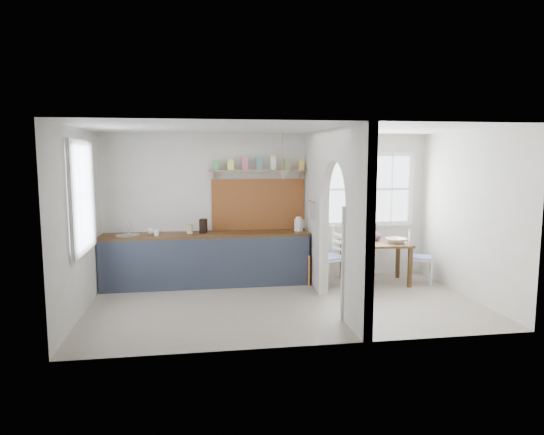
{
  "coord_description": "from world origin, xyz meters",
  "views": [
    {
      "loc": [
        -1.3,
        -6.9,
        2.22
      ],
      "look_at": [
        -0.12,
        0.54,
        1.25
      ],
      "focal_mm": 32.0,
      "sensor_mm": 36.0,
      "label": 1
    }
  ],
  "objects": [
    {
      "name": "jar",
      "position": [
        -1.41,
        1.31,
        0.98
      ],
      "size": [
        0.13,
        0.13,
        0.16
      ],
      "primitive_type": "cylinder",
      "rotation": [
        0.0,
        0.0,
        0.29
      ],
      "color": "tan",
      "rests_on": "counter"
    },
    {
      "name": "mug_b",
      "position": [
        -2.05,
        1.34,
        0.95
      ],
      "size": [
        0.16,
        0.16,
        0.11
      ],
      "primitive_type": "imported",
      "rotation": [
        0.0,
        0.0,
        0.17
      ],
      "color": "silver",
      "rests_on": "counter"
    },
    {
      "name": "plate",
      "position": [
        1.43,
        0.97,
        0.72
      ],
      "size": [
        0.23,
        0.23,
        0.02
      ],
      "primitive_type": "cylinder",
      "rotation": [
        0.0,
        0.0,
        0.32
      ],
      "color": "black",
      "rests_on": "dining_table"
    },
    {
      "name": "sink",
      "position": [
        -2.43,
        1.3,
        0.89
      ],
      "size": [
        0.4,
        0.4,
        0.02
      ],
      "primitive_type": "cylinder",
      "color": "silver",
      "rests_on": "counter"
    },
    {
      "name": "partition",
      "position": [
        0.7,
        0.06,
        1.45
      ],
      "size": [
        0.12,
        3.2,
        2.6
      ],
      "color": "silver",
      "rests_on": "floor"
    },
    {
      "name": "walls",
      "position": [
        0.0,
        0.0,
        1.3
      ],
      "size": [
        5.81,
        3.21,
        2.6
      ],
      "color": "silver",
      "rests_on": "floor"
    },
    {
      "name": "towel_orange",
      "position": [
        0.58,
        0.95,
        0.25
      ],
      "size": [
        0.02,
        0.03,
        0.54
      ],
      "primitive_type": "cube",
      "color": "orange",
      "rests_on": "counter"
    },
    {
      "name": "backsplash",
      "position": [
        -0.2,
        1.58,
        1.35
      ],
      "size": [
        1.65,
        0.03,
        0.9
      ],
      "primitive_type": "cube",
      "color": "brown",
      "rests_on": "walls"
    },
    {
      "name": "knife_block",
      "position": [
        -1.18,
        1.34,
        1.02
      ],
      "size": [
        0.14,
        0.17,
        0.24
      ],
      "primitive_type": "cube",
      "rotation": [
        0.0,
        0.0,
        -0.25
      ],
      "color": "black",
      "rests_on": "counter"
    },
    {
      "name": "ceiling",
      "position": [
        0.0,
        0.0,
        2.6
      ],
      "size": [
        5.8,
        3.2,
        0.01
      ],
      "primitive_type": "cube",
      "color": "silver",
      "rests_on": "walls"
    },
    {
      "name": "counter",
      "position": [
        -1.13,
        1.33,
        0.46
      ],
      "size": [
        3.5,
        0.6,
        0.9
      ],
      "color": "#523018",
      "rests_on": "floor"
    },
    {
      "name": "floor",
      "position": [
        0.0,
        0.0,
        0.0
      ],
      "size": [
        5.8,
        3.2,
        0.01
      ],
      "primitive_type": "cube",
      "color": "gray",
      "rests_on": "ground"
    },
    {
      "name": "pendant_lamp",
      "position": [
        0.15,
        1.15,
        1.88
      ],
      "size": [
        0.26,
        0.26,
        0.16
      ],
      "primitive_type": "cone",
      "color": "beige",
      "rests_on": "ceiling"
    },
    {
      "name": "chair_left",
      "position": [
        0.95,
        0.94,
        0.5
      ],
      "size": [
        0.58,
        0.58,
        1.0
      ],
      "primitive_type": null,
      "rotation": [
        0.0,
        0.0,
        -1.22
      ],
      "color": "silver",
      "rests_on": "floor"
    },
    {
      "name": "vase",
      "position": [
        1.81,
        1.16,
        0.82
      ],
      "size": [
        0.23,
        0.23,
        0.21
      ],
      "primitive_type": "imported",
      "rotation": [
        0.0,
        0.0,
        0.14
      ],
      "color": "#593D5F",
      "rests_on": "dining_table"
    },
    {
      "name": "shelf",
      "position": [
        -0.2,
        1.49,
        2.0
      ],
      "size": [
        1.75,
        0.2,
        0.21
      ],
      "color": "#8C694E",
      "rests_on": "walls"
    },
    {
      "name": "utensil_rail",
      "position": [
        0.61,
        0.9,
        1.45
      ],
      "size": [
        0.02,
        0.5,
        0.02
      ],
      "primitive_type": "cylinder",
      "rotation": [
        1.57,
        0.0,
        0.0
      ],
      "color": "silver",
      "rests_on": "partition"
    },
    {
      "name": "mug_a",
      "position": [
        -1.95,
        1.17,
        0.95
      ],
      "size": [
        0.14,
        0.14,
        0.11
      ],
      "primitive_type": "imported",
      "rotation": [
        0.0,
        0.0,
        0.32
      ],
      "color": "white",
      "rests_on": "counter"
    },
    {
      "name": "kettle",
      "position": [
        0.47,
        1.32,
        1.02
      ],
      "size": [
        0.25,
        0.22,
        0.24
      ],
      "primitive_type": null,
      "rotation": [
        0.0,
        0.0,
        -0.35
      ],
      "color": "white",
      "rests_on": "counter"
    },
    {
      "name": "kitchen_window",
      "position": [
        -2.87,
        0.0,
        1.65
      ],
      "size": [
        0.1,
        1.16,
        1.5
      ],
      "primitive_type": null,
      "color": "white",
      "rests_on": "walls"
    },
    {
      "name": "table_cup",
      "position": [
        1.63,
        0.79,
        0.76
      ],
      "size": [
        0.11,
        0.11,
        0.09
      ],
      "primitive_type": "imported",
      "rotation": [
        0.0,
        0.0,
        0.23
      ],
      "color": "#52975A",
      "rests_on": "dining_table"
    },
    {
      "name": "towel_magenta",
      "position": [
        0.58,
        0.98,
        0.28
      ],
      "size": [
        0.02,
        0.03,
        0.5
      ],
      "primitive_type": "cube",
      "color": "#B41362",
      "rests_on": "counter"
    },
    {
      "name": "bowl",
      "position": [
        2.1,
        0.89,
        0.76
      ],
      "size": [
        0.4,
        0.4,
        0.08
      ],
      "primitive_type": "imported",
      "rotation": [
        0.0,
        0.0,
        0.23
      ],
      "color": "white",
      "rests_on": "dining_table"
    },
    {
      "name": "dining_table",
      "position": [
        1.76,
        0.98,
        0.36
      ],
      "size": [
        1.22,
        0.87,
        0.72
      ],
      "primitive_type": null,
      "rotation": [
        0.0,
        0.0,
        -0.1
      ],
      "color": "#523018",
      "rests_on": "floor"
    },
    {
      "name": "chair_right",
      "position": [
        2.56,
        0.91,
        0.45
      ],
      "size": [
        0.54,
        0.54,
        0.9
      ],
      "primitive_type": null,
      "rotation": [
        0.0,
        0.0,
        1.16
      ],
      "color": "silver",
      "rests_on": "floor"
    },
    {
      "name": "nook_window",
      "position": [
        1.8,
        1.56,
        1.6
      ],
      "size": [
        1.76,
        0.1,
        1.3
      ],
      "primitive_type": null,
      "color": "white",
      "rests_on": "walls"
    }
  ]
}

